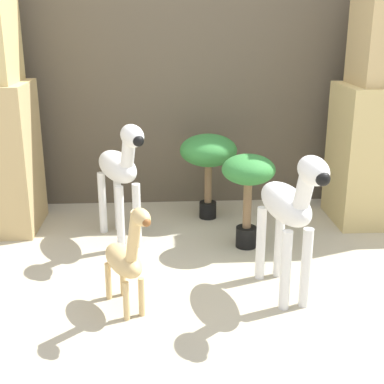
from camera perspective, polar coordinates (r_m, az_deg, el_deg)
The scene contains 7 objects.
ground_plane at distance 2.32m, azimuth 1.21°, elevation -14.52°, with size 14.00×14.00×0.00m, color #B2A88E.
wall_back at distance 3.63m, azimuth -0.83°, elevation 15.84°, with size 6.40×0.08×2.20m.
zebra_right at distance 2.42m, azimuth 10.35°, elevation -1.69°, with size 0.24×0.58×0.73m.
zebra_left at distance 3.01m, azimuth -7.67°, elevation 2.41°, with size 0.36×0.57×0.73m.
giraffe_figurine at distance 2.35m, azimuth -7.07°, elevation -6.89°, with size 0.27×0.41×0.54m.
potted_palm_front at distance 2.95m, azimuth 6.02°, elevation 1.52°, with size 0.29×0.29×0.54m.
potted_palm_back at distance 3.37m, azimuth 1.76°, elevation 4.10°, with size 0.36×0.36×0.55m.
Camera 1 is at (-0.16, -1.94, 1.25)m, focal length 50.00 mm.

